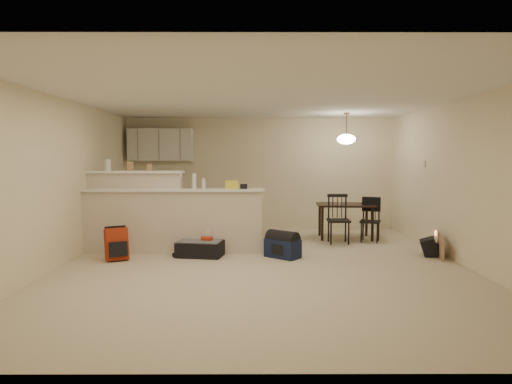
{
  "coord_description": "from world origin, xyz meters",
  "views": [
    {
      "loc": [
        -0.12,
        -6.79,
        1.61
      ],
      "look_at": [
        -0.1,
        0.7,
        1.05
      ],
      "focal_mm": 32.0,
      "sensor_mm": 36.0,
      "label": 1
    }
  ],
  "objects_px": {
    "dining_table": "(345,208)",
    "red_backpack": "(116,244)",
    "dining_chair_near": "(339,219)",
    "navy_duffel": "(283,248)",
    "dining_chair_far": "(370,220)",
    "pendant_lamp": "(346,139)",
    "suitcase": "(200,249)",
    "black_daypack": "(429,247)"
  },
  "relations": [
    {
      "from": "dining_chair_near",
      "to": "red_backpack",
      "type": "distance_m",
      "value": 4.02
    },
    {
      "from": "pendant_lamp",
      "to": "dining_chair_far",
      "type": "distance_m",
      "value": 1.67
    },
    {
      "from": "pendant_lamp",
      "to": "red_backpack",
      "type": "distance_m",
      "value": 4.77
    },
    {
      "from": "dining_chair_far",
      "to": "navy_duffel",
      "type": "height_order",
      "value": "dining_chair_far"
    },
    {
      "from": "dining_chair_near",
      "to": "suitcase",
      "type": "height_order",
      "value": "dining_chair_near"
    },
    {
      "from": "dining_table",
      "to": "pendant_lamp",
      "type": "bearing_deg",
      "value": 66.52
    },
    {
      "from": "red_backpack",
      "to": "black_daypack",
      "type": "relative_size",
      "value": 1.55
    },
    {
      "from": "black_daypack",
      "to": "navy_duffel",
      "type": "bearing_deg",
      "value": 111.25
    },
    {
      "from": "dining_table",
      "to": "black_daypack",
      "type": "distance_m",
      "value": 2.01
    },
    {
      "from": "dining_table",
      "to": "navy_duffel",
      "type": "xyz_separation_m",
      "value": [
        -1.36,
        -1.76,
        -0.46
      ]
    },
    {
      "from": "dining_chair_far",
      "to": "suitcase",
      "type": "relative_size",
      "value": 1.15
    },
    {
      "from": "dining_table",
      "to": "pendant_lamp",
      "type": "relative_size",
      "value": 1.86
    },
    {
      "from": "suitcase",
      "to": "red_backpack",
      "type": "bearing_deg",
      "value": -157.89
    },
    {
      "from": "dining_chair_far",
      "to": "suitcase",
      "type": "bearing_deg",
      "value": -137.35
    },
    {
      "from": "pendant_lamp",
      "to": "suitcase",
      "type": "xyz_separation_m",
      "value": [
        -2.71,
        -1.66,
        -1.87
      ]
    },
    {
      "from": "dining_chair_near",
      "to": "suitcase",
      "type": "bearing_deg",
      "value": -155.06
    },
    {
      "from": "dining_chair_far",
      "to": "red_backpack",
      "type": "distance_m",
      "value": 4.68
    },
    {
      "from": "pendant_lamp",
      "to": "dining_chair_far",
      "type": "relative_size",
      "value": 0.74
    },
    {
      "from": "suitcase",
      "to": "red_backpack",
      "type": "relative_size",
      "value": 1.44
    },
    {
      "from": "black_daypack",
      "to": "red_backpack",
      "type": "bearing_deg",
      "value": 111.84
    },
    {
      "from": "pendant_lamp",
      "to": "dining_chair_near",
      "type": "relative_size",
      "value": 0.67
    },
    {
      "from": "red_backpack",
      "to": "navy_duffel",
      "type": "xyz_separation_m",
      "value": [
        2.63,
        0.18,
        -0.1
      ]
    },
    {
      "from": "dining_table",
      "to": "navy_duffel",
      "type": "bearing_deg",
      "value": -124.65
    },
    {
      "from": "dining_chair_near",
      "to": "navy_duffel",
      "type": "xyz_separation_m",
      "value": [
        -1.13,
        -1.22,
        -0.31
      ]
    },
    {
      "from": "dining_chair_near",
      "to": "red_backpack",
      "type": "bearing_deg",
      "value": -158.97
    },
    {
      "from": "suitcase",
      "to": "dining_table",
      "type": "bearing_deg",
      "value": 41.31
    },
    {
      "from": "dining_table",
      "to": "red_backpack",
      "type": "height_order",
      "value": "dining_table"
    },
    {
      "from": "dining_chair_far",
      "to": "black_daypack",
      "type": "bearing_deg",
      "value": -42.38
    },
    {
      "from": "pendant_lamp",
      "to": "dining_chair_near",
      "type": "distance_m",
      "value": 1.64
    },
    {
      "from": "dining_chair_near",
      "to": "dining_chair_far",
      "type": "distance_m",
      "value": 0.66
    },
    {
      "from": "dining_chair_far",
      "to": "black_daypack",
      "type": "relative_size",
      "value": 2.57
    },
    {
      "from": "pendant_lamp",
      "to": "dining_chair_far",
      "type": "height_order",
      "value": "pendant_lamp"
    },
    {
      "from": "dining_chair_far",
      "to": "dining_chair_near",
      "type": "bearing_deg",
      "value": -144.99
    },
    {
      "from": "dining_chair_near",
      "to": "red_backpack",
      "type": "xyz_separation_m",
      "value": [
        -3.76,
        -1.4,
        -0.21
      ]
    },
    {
      "from": "pendant_lamp",
      "to": "dining_chair_near",
      "type": "height_order",
      "value": "pendant_lamp"
    },
    {
      "from": "pendant_lamp",
      "to": "red_backpack",
      "type": "bearing_deg",
      "value": -154.11
    },
    {
      "from": "pendant_lamp",
      "to": "suitcase",
      "type": "bearing_deg",
      "value": -148.52
    },
    {
      "from": "dining_table",
      "to": "suitcase",
      "type": "relative_size",
      "value": 1.58
    },
    {
      "from": "navy_duffel",
      "to": "red_backpack",
      "type": "bearing_deg",
      "value": -136.35
    },
    {
      "from": "pendant_lamp",
      "to": "red_backpack",
      "type": "xyz_separation_m",
      "value": [
        -3.99,
        -1.94,
        -1.74
      ]
    },
    {
      "from": "suitcase",
      "to": "red_backpack",
      "type": "height_order",
      "value": "red_backpack"
    },
    {
      "from": "pendant_lamp",
      "to": "navy_duffel",
      "type": "height_order",
      "value": "pendant_lamp"
    }
  ]
}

